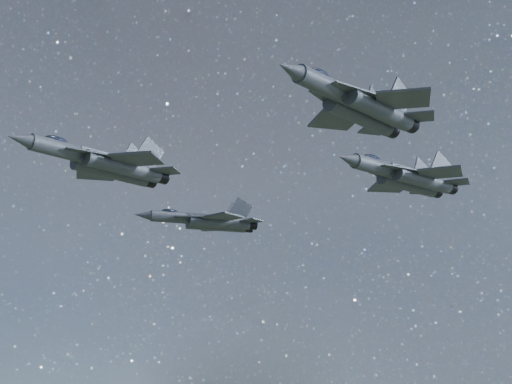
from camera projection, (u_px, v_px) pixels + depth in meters
name	position (u px, v px, depth m)	size (l,w,h in m)	color
jet_lead	(105.00, 163.00, 71.17)	(18.23, 12.19, 4.61)	#30353C
jet_left	(208.00, 221.00, 97.26)	(17.57, 12.16, 4.41)	#30353C
jet_right	(360.00, 105.00, 55.65)	(16.49, 10.99, 4.18)	#30353C
jet_slot	(407.00, 177.00, 78.47)	(18.55, 12.71, 4.65)	#30353C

